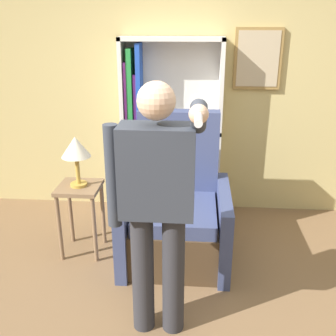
# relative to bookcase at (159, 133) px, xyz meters

# --- Properties ---
(ground_plane) EXTENTS (14.00, 14.00, 0.00)m
(ground_plane) POSITION_rel_bookcase_xyz_m (0.25, -1.87, -0.91)
(ground_plane) COLOR brown
(wall_back) EXTENTS (8.00, 0.11, 2.80)m
(wall_back) POSITION_rel_bookcase_xyz_m (0.25, 0.16, 0.49)
(wall_back) COLOR tan
(wall_back) RESTS_ON ground_plane
(bookcase) EXTENTS (1.04, 0.28, 1.88)m
(bookcase) POSITION_rel_bookcase_xyz_m (0.00, 0.00, 0.00)
(bookcase) COLOR silver
(bookcase) RESTS_ON ground_plane
(armchair) EXTENTS (0.94, 0.91, 1.28)m
(armchair) POSITION_rel_bookcase_xyz_m (0.24, -0.87, -0.52)
(armchair) COLOR #4C3823
(armchair) RESTS_ON ground_plane
(person_standing) EXTENTS (0.61, 0.78, 1.73)m
(person_standing) POSITION_rel_bookcase_xyz_m (0.18, -1.83, 0.09)
(person_standing) COLOR #2D2D33
(person_standing) RESTS_ON ground_plane
(side_table) EXTENTS (0.37, 0.37, 0.67)m
(side_table) POSITION_rel_bookcase_xyz_m (-0.62, -0.91, -0.39)
(side_table) COLOR #846647
(side_table) RESTS_ON ground_plane
(table_lamp) EXTENTS (0.25, 0.25, 0.45)m
(table_lamp) POSITION_rel_bookcase_xyz_m (-0.62, -0.91, 0.10)
(table_lamp) COLOR gold
(table_lamp) RESTS_ON side_table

